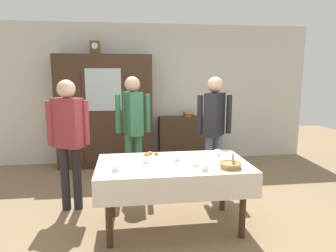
{
  "coord_description": "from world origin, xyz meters",
  "views": [
    {
      "loc": [
        -0.51,
        -3.49,
        1.76
      ],
      "look_at": [
        0.0,
        0.2,
        1.12
      ],
      "focal_mm": 32.8,
      "sensor_mm": 36.0,
      "label": 1
    }
  ],
  "objects": [
    {
      "name": "tea_cup_mid_left",
      "position": [
        0.23,
        -0.35,
        0.8
      ],
      "size": [
        0.13,
        0.13,
        0.06
      ],
      "color": "white",
      "rests_on": "dining_table"
    },
    {
      "name": "bread_basket",
      "position": [
        0.57,
        -0.48,
        0.8
      ],
      "size": [
        0.24,
        0.24,
        0.16
      ],
      "color": "#9E7542",
      "rests_on": "dining_table"
    },
    {
      "name": "spoon_back_edge",
      "position": [
        -0.5,
        -0.17,
        0.77
      ],
      "size": [
        0.12,
        0.02,
        0.01
      ],
      "color": "silver",
      "rests_on": "dining_table"
    },
    {
      "name": "bookshelf_low",
      "position": [
        0.71,
        2.41,
        0.46
      ],
      "size": [
        1.16,
        0.35,
        0.91
      ],
      "color": "#3D2819",
      "rests_on": "ground"
    },
    {
      "name": "person_behind_table_left",
      "position": [
        0.78,
        0.83,
        1.05
      ],
      "size": [
        0.52,
        0.41,
        1.71
      ],
      "color": "slate",
      "rests_on": "ground"
    },
    {
      "name": "ground_plane",
      "position": [
        0.0,
        0.0,
        0.0
      ],
      "size": [
        12.0,
        12.0,
        0.0
      ],
      "primitive_type": "plane",
      "color": "#846B4C",
      "rests_on": "ground"
    },
    {
      "name": "book_stack",
      "position": [
        0.71,
        2.41,
        0.97
      ],
      "size": [
        0.17,
        0.22,
        0.1
      ],
      "color": "#B29333",
      "rests_on": "bookshelf_low"
    },
    {
      "name": "tea_cup_front_edge",
      "position": [
        0.28,
        -0.54,
        0.8
      ],
      "size": [
        0.13,
        0.13,
        0.06
      ],
      "color": "white",
      "rests_on": "dining_table"
    },
    {
      "name": "back_wall",
      "position": [
        0.0,
        2.65,
        1.35
      ],
      "size": [
        6.4,
        0.1,
        2.7
      ],
      "primitive_type": "cube",
      "color": "silver",
      "rests_on": "ground"
    },
    {
      "name": "mantel_clock",
      "position": [
        -1.04,
        2.35,
        2.22
      ],
      "size": [
        0.18,
        0.11,
        0.24
      ],
      "color": "brown",
      "rests_on": "wall_cabinet"
    },
    {
      "name": "dining_table",
      "position": [
        0.0,
        -0.23,
        0.66
      ],
      "size": [
        1.69,
        0.97,
        0.77
      ],
      "color": "#3D2819",
      "rests_on": "ground"
    },
    {
      "name": "person_beside_shelf",
      "position": [
        -0.41,
        1.08,
        1.05
      ],
      "size": [
        0.52,
        0.4,
        1.72
      ],
      "color": "#33704C",
      "rests_on": "ground"
    },
    {
      "name": "tea_cup_far_left",
      "position": [
        0.59,
        0.05,
        0.8
      ],
      "size": [
        0.13,
        0.13,
        0.06
      ],
      "color": "white",
      "rests_on": "dining_table"
    },
    {
      "name": "spoon_mid_right",
      "position": [
        -0.47,
        0.12,
        0.77
      ],
      "size": [
        0.12,
        0.02,
        0.01
      ],
      "color": "silver",
      "rests_on": "dining_table"
    },
    {
      "name": "tea_cup_far_right",
      "position": [
        0.06,
        -0.13,
        0.8
      ],
      "size": [
        0.13,
        0.13,
        0.06
      ],
      "color": "white",
      "rests_on": "dining_table"
    },
    {
      "name": "tea_cup_near_left",
      "position": [
        -0.31,
        -0.16,
        0.8
      ],
      "size": [
        0.13,
        0.13,
        0.06
      ],
      "color": "white",
      "rests_on": "dining_table"
    },
    {
      "name": "person_by_cabinet",
      "position": [
        -1.23,
        0.44,
        1.03
      ],
      "size": [
        0.52,
        0.34,
        1.68
      ],
      "color": "#232328",
      "rests_on": "ground"
    },
    {
      "name": "tea_cup_center",
      "position": [
        -0.63,
        -0.41,
        0.8
      ],
      "size": [
        0.13,
        0.13,
        0.06
      ],
      "color": "white",
      "rests_on": "dining_table"
    },
    {
      "name": "wall_cabinet",
      "position": [
        -0.9,
        2.35,
        1.05
      ],
      "size": [
        1.75,
        0.46,
        2.1
      ],
      "color": "#3D2819",
      "rests_on": "ground"
    },
    {
      "name": "pastry_plate",
      "position": [
        -0.22,
        0.09,
        0.78
      ],
      "size": [
        0.28,
        0.28,
        0.05
      ],
      "color": "white",
      "rests_on": "dining_table"
    },
    {
      "name": "spoon_far_left",
      "position": [
        0.41,
        -0.15,
        0.77
      ],
      "size": [
        0.12,
        0.02,
        0.01
      ],
      "color": "silver",
      "rests_on": "dining_table"
    }
  ]
}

